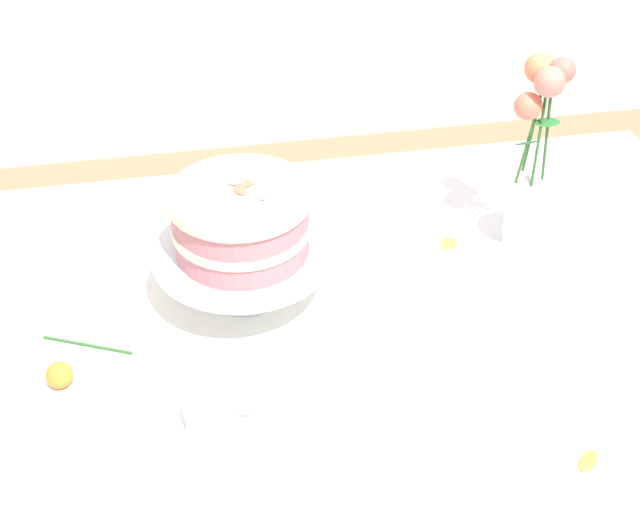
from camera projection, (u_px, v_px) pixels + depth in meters
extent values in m
cube|color=white|center=(369.00, 327.00, 1.39)|extent=(1.40, 1.00, 0.03)
cylinder|color=brown|center=(47.00, 366.00, 1.84)|extent=(0.06, 0.06, 0.71)
cylinder|color=brown|center=(573.00, 299.00, 2.01)|extent=(0.06, 0.06, 0.71)
cube|color=white|center=(246.00, 296.00, 1.42)|extent=(0.38, 0.38, 0.00)
cylinder|color=silver|center=(246.00, 293.00, 1.42)|extent=(0.11, 0.11, 0.01)
cylinder|color=silver|center=(245.00, 273.00, 1.39)|extent=(0.03, 0.03, 0.07)
cylinder|color=silver|center=(243.00, 252.00, 1.37)|extent=(0.29, 0.29, 0.01)
cylinder|color=#CC7A84|center=(242.00, 239.00, 1.35)|extent=(0.21, 0.21, 0.04)
cylinder|color=beige|center=(241.00, 225.00, 1.33)|extent=(0.22, 0.22, 0.01)
cylinder|color=#CC7A84|center=(240.00, 211.00, 1.32)|extent=(0.21, 0.21, 0.04)
cylinder|color=beige|center=(239.00, 196.00, 1.30)|extent=(0.22, 0.22, 0.02)
ellipsoid|color=#E56B51|center=(244.00, 183.00, 1.31)|extent=(0.03, 0.02, 0.01)
ellipsoid|color=pink|center=(264.00, 195.00, 1.28)|extent=(0.03, 0.03, 0.01)
ellipsoid|color=pink|center=(236.00, 182.00, 1.31)|extent=(0.03, 0.02, 0.01)
ellipsoid|color=#E56B51|center=(240.00, 190.00, 1.29)|extent=(0.02, 0.03, 0.01)
cylinder|color=silver|center=(523.00, 221.00, 1.53)|extent=(0.07, 0.07, 0.08)
cone|color=silver|center=(529.00, 187.00, 1.48)|extent=(0.10, 0.10, 0.07)
cylinder|color=#2D6028|center=(547.00, 127.00, 1.42)|extent=(0.02, 0.01, 0.20)
sphere|color=#E46A5F|center=(562.00, 70.00, 1.36)|extent=(0.04, 0.04, 0.04)
ellipsoid|color=#236B2D|center=(547.00, 122.00, 1.40)|extent=(0.04, 0.02, 0.01)
cylinder|color=#2D6028|center=(534.00, 125.00, 1.43)|extent=(0.01, 0.03, 0.19)
sphere|color=#F48154|center=(540.00, 68.00, 1.38)|extent=(0.05, 0.05, 0.05)
cylinder|color=#2D6028|center=(527.00, 145.00, 1.43)|extent=(0.02, 0.01, 0.15)
sphere|color=#E77259|center=(528.00, 106.00, 1.38)|extent=(0.05, 0.05, 0.05)
ellipsoid|color=#236B2D|center=(526.00, 143.00, 1.42)|extent=(0.05, 0.02, 0.02)
cylinder|color=#2D6028|center=(540.00, 134.00, 1.41)|extent=(0.01, 0.02, 0.19)
sphere|color=#F17D6E|center=(550.00, 82.00, 1.35)|extent=(0.05, 0.05, 0.05)
cylinder|color=white|center=(213.00, 426.00, 1.20)|extent=(0.11, 0.11, 0.01)
cylinder|color=white|center=(211.00, 412.00, 1.18)|extent=(0.07, 0.07, 0.05)
torus|color=white|center=(245.00, 406.00, 1.19)|extent=(0.03, 0.01, 0.03)
cylinder|color=#2D6028|center=(87.00, 345.00, 1.33)|extent=(0.14, 0.07, 0.01)
sphere|color=orange|center=(59.00, 375.00, 1.25)|extent=(0.04, 0.04, 0.04)
ellipsoid|color=yellow|center=(588.00, 461.00, 1.15)|extent=(0.05, 0.05, 0.01)
ellipsoid|color=yellow|center=(449.00, 243.00, 1.54)|extent=(0.04, 0.05, 0.00)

